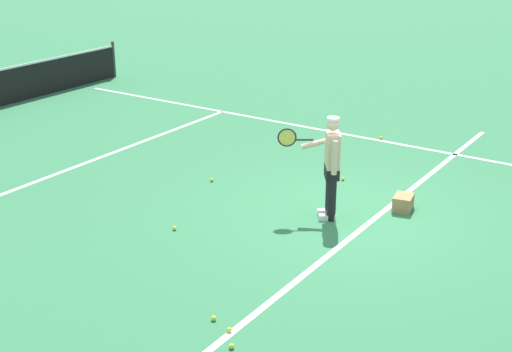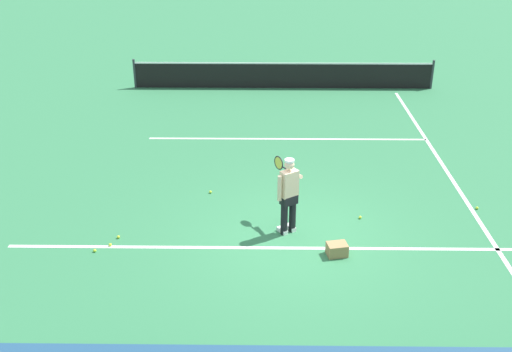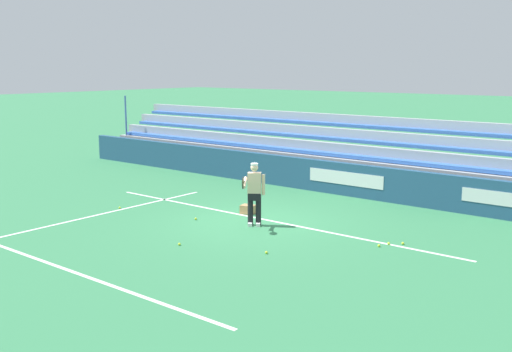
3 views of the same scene
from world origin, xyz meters
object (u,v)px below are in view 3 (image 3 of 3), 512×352
Objects in this scene: tennis_ball_toward_net at (379,246)px; tennis_ball_midcourt at (403,243)px; tennis_ball_near_player at (120,208)px; tennis_ball_stray_back at (266,252)px; tennis_ball_far_left at (389,243)px; tennis_player at (254,193)px; ball_box_cardboard at (248,209)px; tennis_ball_by_box at (196,219)px; tennis_ball_on_baseline at (179,244)px.

tennis_ball_midcourt is at bearing -124.43° from tennis_ball_toward_net.
tennis_ball_near_player and tennis_ball_stray_back have the same top height.
tennis_ball_toward_net is (0.10, 0.31, 0.00)m from tennis_ball_far_left.
tennis_player is 25.98× the size of tennis_ball_toward_net.
tennis_ball_near_player and tennis_ball_midcourt have the same top height.
tennis_player is at bearing 9.76° from tennis_ball_far_left.
tennis_ball_midcourt is at bearing 179.44° from ball_box_cardboard.
tennis_ball_midcourt is 1.00× the size of tennis_ball_by_box.
ball_box_cardboard reaches higher than tennis_ball_far_left.
tennis_ball_on_baseline is at bearing 39.44° from tennis_ball_midcourt.
tennis_player is 1.53m from ball_box_cardboard.
tennis_ball_far_left is (0.26, 0.22, 0.00)m from tennis_ball_midcourt.
tennis_ball_by_box is at bearing 12.80° from tennis_ball_far_left.
tennis_ball_near_player is (3.46, 1.96, -0.10)m from ball_box_cardboard.
tennis_ball_far_left is at bearing 176.65° from ball_box_cardboard.
tennis_ball_near_player and tennis_ball_by_box have the same top height.
tennis_player is 4.15m from tennis_ball_midcourt.
tennis_player reaches higher than tennis_ball_on_baseline.
tennis_ball_midcourt is at bearing -165.61° from tennis_ball_by_box.
tennis_ball_toward_net is at bearing 55.57° from tennis_ball_midcourt.
tennis_ball_near_player is 8.30m from tennis_ball_far_left.
tennis_ball_midcourt is 1.00× the size of tennis_ball_toward_net.
ball_box_cardboard is 6.06× the size of tennis_ball_on_baseline.
ball_box_cardboard is at bearing -114.83° from tennis_ball_by_box.
tennis_ball_midcourt is at bearing -140.56° from tennis_ball_on_baseline.
tennis_player is at bearing -160.67° from tennis_ball_by_box.
tennis_ball_near_player is at bearing 9.74° from tennis_ball_by_box.
tennis_ball_on_baseline is at bearing 21.34° from tennis_ball_stray_back.
tennis_ball_midcourt is at bearing -139.70° from tennis_ball_far_left.
ball_box_cardboard reaches higher than tennis_ball_midcourt.
tennis_ball_near_player is at bearing 13.42° from tennis_player.
ball_box_cardboard is at bearing -44.19° from tennis_ball_stray_back.
tennis_ball_stray_back is at bearing 135.81° from ball_box_cardboard.
tennis_ball_far_left and tennis_ball_stray_back have the same top height.
tennis_ball_stray_back is at bearing 173.26° from tennis_ball_near_player.
tennis_ball_midcourt is 1.00× the size of tennis_ball_stray_back.
ball_box_cardboard is 3.88m from tennis_ball_stray_back.
tennis_ball_stray_back is (1.88, 2.43, 0.00)m from tennis_ball_far_left.
tennis_ball_stray_back is at bearing -158.66° from tennis_ball_on_baseline.
tennis_ball_by_box is 2.46m from tennis_ball_on_baseline.
tennis_ball_on_baseline and tennis_ball_stray_back have the same top height.
tennis_ball_on_baseline is at bearing 159.84° from tennis_ball_near_player.
tennis_ball_on_baseline is (4.20, 3.45, 0.00)m from tennis_ball_midcourt.
tennis_ball_near_player is at bearing -20.16° from tennis_ball_on_baseline.
tennis_ball_near_player is 1.00× the size of tennis_ball_toward_net.
tennis_player is 25.98× the size of tennis_ball_stray_back.
tennis_ball_on_baseline is 4.82m from tennis_ball_toward_net.
ball_box_cardboard is 6.06× the size of tennis_ball_midcourt.
tennis_ball_by_box is at bearing 65.17° from ball_box_cardboard.
tennis_ball_by_box is 1.00× the size of tennis_ball_far_left.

